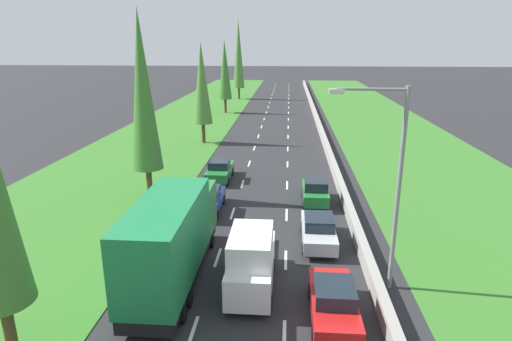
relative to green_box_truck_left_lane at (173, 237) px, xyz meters
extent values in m
plane|color=#28282B|center=(3.38, 41.33, -2.18)|extent=(300.00, 300.00, 0.00)
cube|color=#387528|center=(-9.27, 41.33, -2.16)|extent=(14.00, 140.00, 0.04)
cube|color=#387528|center=(17.73, 41.33, -2.16)|extent=(14.00, 140.00, 0.04)
cube|color=#9E9B93|center=(9.08, 41.33, -1.76)|extent=(0.44, 120.00, 0.85)
cube|color=white|center=(1.63, -3.67, -2.18)|extent=(0.14, 2.00, 0.01)
cube|color=white|center=(1.63, 2.33, -2.18)|extent=(0.14, 2.00, 0.01)
cube|color=white|center=(1.63, 8.33, -2.18)|extent=(0.14, 2.00, 0.01)
cube|color=white|center=(1.63, 14.33, -2.18)|extent=(0.14, 2.00, 0.01)
cube|color=white|center=(1.63, 20.33, -2.18)|extent=(0.14, 2.00, 0.01)
cube|color=white|center=(1.63, 26.33, -2.18)|extent=(0.14, 2.00, 0.01)
cube|color=white|center=(1.63, 32.33, -2.18)|extent=(0.14, 2.00, 0.01)
cube|color=white|center=(1.63, 38.33, -2.18)|extent=(0.14, 2.00, 0.01)
cube|color=white|center=(1.63, 44.33, -2.18)|extent=(0.14, 2.00, 0.01)
cube|color=white|center=(1.63, 50.33, -2.18)|extent=(0.14, 2.00, 0.01)
cube|color=white|center=(1.63, 56.33, -2.18)|extent=(0.14, 2.00, 0.01)
cube|color=white|center=(1.63, 62.33, -2.18)|extent=(0.14, 2.00, 0.01)
cube|color=white|center=(1.63, 68.33, -2.18)|extent=(0.14, 2.00, 0.01)
cube|color=white|center=(1.63, 74.33, -2.18)|extent=(0.14, 2.00, 0.01)
cube|color=white|center=(1.63, 80.33, -2.18)|extent=(0.14, 2.00, 0.01)
cube|color=white|center=(1.63, 86.33, -2.18)|extent=(0.14, 2.00, 0.01)
cube|color=white|center=(1.63, 92.33, -2.18)|extent=(0.14, 2.00, 0.01)
cube|color=white|center=(1.63, 98.33, -2.18)|extent=(0.14, 2.00, 0.01)
cube|color=white|center=(5.13, -3.67, -2.18)|extent=(0.14, 2.00, 0.01)
cube|color=white|center=(5.13, 2.33, -2.18)|extent=(0.14, 2.00, 0.01)
cube|color=white|center=(5.13, 8.33, -2.18)|extent=(0.14, 2.00, 0.01)
cube|color=white|center=(5.13, 14.33, -2.18)|extent=(0.14, 2.00, 0.01)
cube|color=white|center=(5.13, 20.33, -2.18)|extent=(0.14, 2.00, 0.01)
cube|color=white|center=(5.13, 26.33, -2.18)|extent=(0.14, 2.00, 0.01)
cube|color=white|center=(5.13, 32.33, -2.18)|extent=(0.14, 2.00, 0.01)
cube|color=white|center=(5.13, 38.33, -2.18)|extent=(0.14, 2.00, 0.01)
cube|color=white|center=(5.13, 44.33, -2.18)|extent=(0.14, 2.00, 0.01)
cube|color=white|center=(5.13, 50.33, -2.18)|extent=(0.14, 2.00, 0.01)
cube|color=white|center=(5.13, 56.33, -2.18)|extent=(0.14, 2.00, 0.01)
cube|color=white|center=(5.13, 62.33, -2.18)|extent=(0.14, 2.00, 0.01)
cube|color=white|center=(5.13, 68.33, -2.18)|extent=(0.14, 2.00, 0.01)
cube|color=white|center=(5.13, 74.33, -2.18)|extent=(0.14, 2.00, 0.01)
cube|color=white|center=(5.13, 80.33, -2.18)|extent=(0.14, 2.00, 0.01)
cube|color=white|center=(5.13, 86.33, -2.18)|extent=(0.14, 2.00, 0.01)
cube|color=white|center=(5.13, 92.33, -2.18)|extent=(0.14, 2.00, 0.01)
cube|color=white|center=(5.13, 98.33, -2.18)|extent=(0.14, 2.00, 0.01)
cube|color=black|center=(0.00, 0.20, -1.58)|extent=(2.20, 9.40, 0.56)
cube|color=#237A33|center=(0.00, 3.80, -0.05)|extent=(2.40, 2.20, 2.50)
cube|color=#1E7F47|center=(0.00, -0.90, 0.35)|extent=(2.44, 7.20, 3.30)
cylinder|color=black|center=(-1.12, 3.50, -1.86)|extent=(0.22, 0.64, 0.64)
cylinder|color=black|center=(1.12, 3.50, -1.86)|extent=(0.22, 0.64, 0.64)
cylinder|color=black|center=(-1.12, -1.98, -1.86)|extent=(0.22, 0.64, 0.64)
cylinder|color=black|center=(1.12, -1.98, -1.86)|extent=(0.22, 0.64, 0.64)
cylinder|color=black|center=(-1.12, -3.06, -1.86)|extent=(0.22, 0.64, 0.64)
cylinder|color=black|center=(1.12, -3.06, -1.86)|extent=(0.22, 0.64, 0.64)
cube|color=red|center=(7.04, -2.45, -1.50)|extent=(1.76, 4.50, 0.72)
cube|color=#19232D|center=(7.04, -2.60, -0.84)|extent=(1.56, 1.90, 0.60)
cylinder|color=black|center=(6.24, -1.05, -1.86)|extent=(0.22, 0.64, 0.64)
cylinder|color=black|center=(7.84, -1.05, -1.86)|extent=(0.22, 0.64, 0.64)
cylinder|color=black|center=(6.24, -3.84, -1.86)|extent=(0.22, 0.64, 0.64)
cylinder|color=black|center=(7.84, -3.84, -1.86)|extent=(0.22, 0.64, 0.64)
cube|color=silver|center=(6.88, 4.39, -1.50)|extent=(1.76, 4.50, 0.72)
cube|color=#19232D|center=(6.88, 4.24, -0.84)|extent=(1.56, 1.90, 0.60)
cylinder|color=black|center=(6.08, 5.78, -1.86)|extent=(0.22, 0.64, 0.64)
cylinder|color=black|center=(7.68, 5.78, -1.86)|extent=(0.22, 0.64, 0.64)
cylinder|color=black|center=(6.08, 2.99, -1.86)|extent=(0.22, 0.64, 0.64)
cylinder|color=black|center=(7.68, 2.99, -1.86)|extent=(0.22, 0.64, 0.64)
cube|color=white|center=(3.62, -0.40, -1.16)|extent=(1.90, 4.90, 1.40)
cube|color=white|center=(3.62, -0.70, 0.09)|extent=(1.80, 3.10, 1.10)
cylinder|color=black|center=(2.75, 1.12, -1.86)|extent=(0.22, 0.64, 0.64)
cylinder|color=black|center=(4.49, 1.12, -1.86)|extent=(0.22, 0.64, 0.64)
cylinder|color=black|center=(2.75, -1.92, -1.86)|extent=(0.22, 0.64, 0.64)
cylinder|color=black|center=(4.49, -1.92, -1.86)|extent=(0.22, 0.64, 0.64)
cube|color=#1E47B7|center=(-0.04, 8.59, -1.50)|extent=(1.76, 4.50, 0.72)
cube|color=#19232D|center=(-0.04, 8.44, -0.84)|extent=(1.56, 1.90, 0.60)
cylinder|color=black|center=(-0.84, 9.99, -1.86)|extent=(0.22, 0.64, 0.64)
cylinder|color=black|center=(0.76, 9.99, -1.86)|extent=(0.22, 0.64, 0.64)
cylinder|color=black|center=(-0.84, 7.20, -1.86)|extent=(0.22, 0.64, 0.64)
cylinder|color=black|center=(0.76, 7.20, -1.86)|extent=(0.22, 0.64, 0.64)
cube|color=#237A33|center=(7.06, 10.64, -1.48)|extent=(1.68, 3.90, 0.76)
cube|color=#19232D|center=(7.06, 10.34, -0.78)|extent=(1.52, 1.60, 0.64)
cylinder|color=black|center=(6.30, 11.85, -1.86)|extent=(0.22, 0.64, 0.64)
cylinder|color=black|center=(7.82, 11.85, -1.86)|extent=(0.22, 0.64, 0.64)
cylinder|color=black|center=(6.30, 9.43, -1.86)|extent=(0.22, 0.64, 0.64)
cylinder|color=black|center=(7.82, 9.43, -1.86)|extent=(0.22, 0.64, 0.64)
cube|color=#237A33|center=(-0.29, 15.42, -1.50)|extent=(1.76, 4.50, 0.72)
cube|color=#19232D|center=(-0.29, 15.27, -0.84)|extent=(1.56, 1.90, 0.60)
cylinder|color=black|center=(-1.09, 16.82, -1.86)|extent=(0.22, 0.64, 0.64)
cylinder|color=black|center=(0.51, 16.82, -1.86)|extent=(0.22, 0.64, 0.64)
cylinder|color=black|center=(-1.09, 14.03, -1.86)|extent=(0.22, 0.64, 0.64)
cylinder|color=black|center=(0.51, 14.03, -1.86)|extent=(0.22, 0.64, 0.64)
cylinder|color=#4C3823|center=(-4.40, -5.38, -1.08)|extent=(0.40, 0.40, 2.20)
cylinder|color=#4C3823|center=(-4.57, 10.78, -1.08)|extent=(0.40, 0.40, 2.20)
cone|color=#3D752D|center=(-4.57, 10.78, 5.35)|extent=(2.12, 2.12, 10.67)
cylinder|color=#4C3823|center=(-4.12, 28.42, -1.08)|extent=(0.40, 0.40, 2.20)
cone|color=#4C7F38|center=(-4.12, 28.42, 4.32)|extent=(2.07, 2.07, 8.60)
cylinder|color=#4C3823|center=(-4.74, 49.61, -1.08)|extent=(0.40, 0.40, 2.20)
cone|color=#3D752D|center=(-4.74, 49.61, 4.47)|extent=(2.08, 2.08, 8.90)
cylinder|color=#4C3823|center=(-4.60, 67.13, -1.08)|extent=(0.41, 0.41, 2.20)
cone|color=#4C7F38|center=(-4.60, 67.13, 6.38)|extent=(2.17, 2.17, 12.72)
cylinder|color=gray|center=(9.81, 0.12, 2.32)|extent=(0.20, 0.20, 9.00)
cylinder|color=gray|center=(8.41, 0.12, 6.67)|extent=(2.80, 0.12, 0.12)
cube|color=silver|center=(7.01, 0.12, 6.57)|extent=(0.60, 0.28, 0.20)
camera|label=1|loc=(5.10, -17.47, 8.44)|focal=30.26mm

